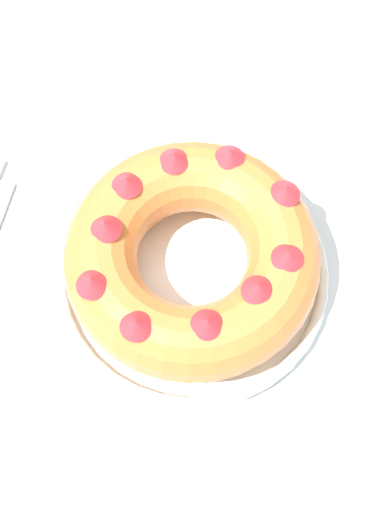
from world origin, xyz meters
The scene contains 4 objects.
ground_plane centered at (0.00, 0.00, 0.00)m, with size 8.00×8.00×0.00m, color #4C4742.
dining_table centered at (0.00, 0.00, 0.66)m, with size 1.15×0.94×0.77m.
serving_dish centered at (0.01, -0.02, 0.78)m, with size 0.28×0.28×0.02m.
bundt_cake centered at (0.01, -0.02, 0.83)m, with size 0.25×0.25×0.09m.
Camera 1 is at (0.08, -0.30, 1.47)m, focal length 50.00 mm.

